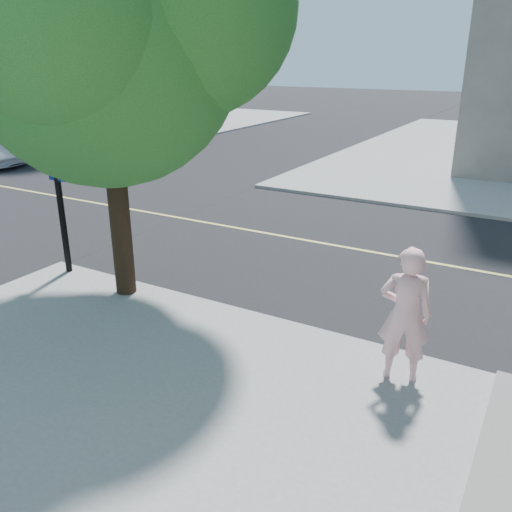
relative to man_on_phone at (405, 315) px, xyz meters
The scene contains 6 objects.
ground 7.26m from the man_on_phone, behind, with size 140.00×140.00×0.00m, color black.
road_ew 8.95m from the man_on_phone, 143.40° to the left, with size 140.00×9.00×0.01m, color black.
sidewalk_nw 37.49m from the man_on_phone, 143.50° to the left, with size 26.00×25.00×0.12m, color gray.
church 33.55m from the man_on_phone, 145.29° to the left, with size 15.20×12.00×14.40m.
man_on_phone is the anchor object (origin of this frame).
street_tree 6.91m from the man_on_phone, behind, with size 6.06×5.50×8.04m.
Camera 1 is at (8.68, -7.79, 4.62)m, focal length 37.56 mm.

